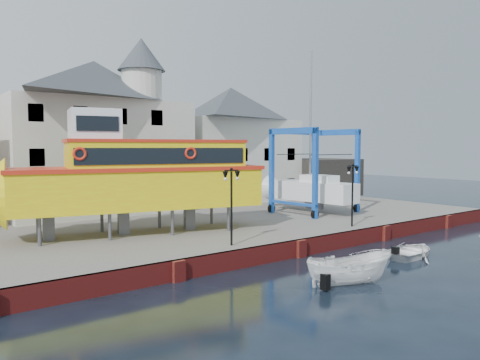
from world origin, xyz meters
TOP-DOWN VIEW (x-y plane):
  - ground at (0.00, 0.00)m, footprint 140.00×140.00m
  - hardstanding at (0.00, 11.00)m, footprint 44.00×22.00m
  - quay_wall at (-0.00, 0.10)m, footprint 44.00×0.47m
  - building_white_main at (-4.87, 18.39)m, footprint 14.00×8.30m
  - building_white_right at (9.00, 19.00)m, footprint 12.00×8.00m
  - shed_dark at (19.00, 17.00)m, footprint 8.00×7.00m
  - lamp_post_left at (-4.00, 1.20)m, footprint 1.12×0.32m
  - lamp_post_right at (6.00, 1.20)m, footprint 1.12×0.32m
  - tour_boat at (-7.31, 7.68)m, footprint 17.64×7.68m
  - travel_lift at (8.90, 8.26)m, footprint 6.45×8.77m
  - motorboat_a at (-1.98, -5.18)m, footprint 4.53×3.06m
  - motorboat_b at (5.32, -3.72)m, footprint 4.59×3.67m

SIDE VIEW (x-z plane):
  - ground at x=0.00m, z-range 0.00..0.00m
  - motorboat_a at x=-1.98m, z-range -0.82..0.82m
  - motorboat_b at x=5.32m, z-range -0.42..0.42m
  - hardstanding at x=0.00m, z-range 0.00..1.00m
  - quay_wall at x=0.00m, z-range 0.00..1.00m
  - shed_dark at x=19.00m, z-range 1.00..5.00m
  - travel_lift at x=8.90m, z-range -3.33..9.68m
  - lamp_post_left at x=-4.00m, z-range 2.07..6.27m
  - lamp_post_right at x=6.00m, z-range 2.07..6.27m
  - tour_boat at x=-7.31m, z-range 0.79..8.26m
  - building_white_right at x=9.00m, z-range 1.00..12.20m
  - building_white_main at x=-4.87m, z-range 0.34..14.34m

